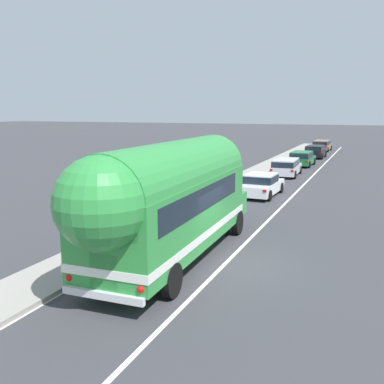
# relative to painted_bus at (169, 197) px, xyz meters

# --- Properties ---
(ground_plane) EXTENTS (300.00, 300.00, 0.00)m
(ground_plane) POSITION_rel_painted_bus_xyz_m (1.74, 0.71, -2.30)
(ground_plane) COLOR #38383D
(lane_markings) EXTENTS (3.66, 80.00, 0.01)m
(lane_markings) POSITION_rel_painted_bus_xyz_m (0.11, 12.71, -2.30)
(lane_markings) COLOR silver
(lane_markings) RESTS_ON ground
(sidewalk_slab) EXTENTS (2.10, 90.00, 0.15)m
(sidewalk_slab) POSITION_rel_painted_bus_xyz_m (-2.84, 10.71, -2.23)
(sidewalk_slab) COLOR gray
(sidewalk_slab) RESTS_ON ground
(painted_bus) EXTENTS (2.79, 11.39, 4.12)m
(painted_bus) POSITION_rel_painted_bus_xyz_m (0.00, 0.00, 0.00)
(painted_bus) COLOR #2D8C3D
(painted_bus) RESTS_ON ground
(car_lead) EXTENTS (2.09, 4.35, 1.37)m
(car_lead) POSITION_rel_painted_bus_xyz_m (-0.06, 13.10, -1.58)
(car_lead) COLOR white
(car_lead) RESTS_ON ground
(car_second) EXTENTS (2.02, 4.50, 1.37)m
(car_second) POSITION_rel_painted_bus_xyz_m (-0.21, 21.90, -1.51)
(car_second) COLOR silver
(car_second) RESTS_ON ground
(car_third) EXTENTS (2.06, 4.30, 1.37)m
(car_third) POSITION_rel_painted_bus_xyz_m (-0.04, 28.77, -1.52)
(car_third) COLOR #196633
(car_third) RESTS_ON ground
(car_fourth) EXTENTS (2.03, 4.29, 1.37)m
(car_fourth) POSITION_rel_painted_bus_xyz_m (0.18, 36.56, -1.51)
(car_fourth) COLOR black
(car_fourth) RESTS_ON ground
(car_fifth) EXTENTS (2.15, 4.54, 1.37)m
(car_fifth) POSITION_rel_painted_bus_xyz_m (-0.10, 45.34, -1.51)
(car_fifth) COLOR olive
(car_fifth) RESTS_ON ground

